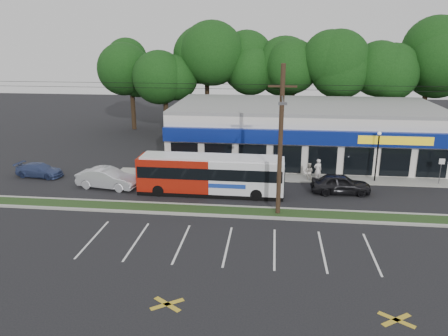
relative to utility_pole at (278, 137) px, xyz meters
The scene contains 16 objects.
ground 6.18m from the utility_pole, 161.89° to the right, with size 120.00×120.00×0.00m, color black.
grass_strip 6.06m from the utility_pole, behind, with size 40.00×1.60×0.12m, color #1D3415.
curb_south 6.10m from the utility_pole, 164.67° to the right, with size 40.00×0.25×0.14m, color #9E9E93.
curb_north 6.12m from the utility_pole, 161.93° to the left, with size 40.00×0.25×0.14m, color #9E9E93.
sidewalk 9.93m from the utility_pole, 74.97° to the left, with size 32.00×2.20×0.10m, color #9E9E93.
strip_mall 15.47m from the utility_pole, 79.90° to the left, with size 25.00×12.55×5.30m.
utility_pole is the anchor object (origin of this frame).
lamp_post 11.67m from the utility_pole, 43.95° to the left, with size 0.30×0.30×4.25m.
sign_post 15.71m from the utility_pole, 30.15° to the left, with size 0.45×0.10×2.23m.
tree_line 25.28m from the utility_pole, 87.33° to the left, with size 46.76×6.76×11.83m.
metrobus 7.18m from the utility_pole, 143.92° to the left, with size 11.07×2.44×2.97m.
car_dark 8.31m from the utility_pole, 43.92° to the left, with size 1.79×4.46×1.52m, color black.
car_silver 14.58m from the utility_pole, 163.31° to the left, with size 1.69×4.85×1.60m, color #B7B9C0.
car_blue 21.55m from the utility_pole, 163.19° to the left, with size 1.65×4.07×1.18m, color navy.
pedestrian_a 9.45m from the utility_pole, 65.43° to the left, with size 0.69×0.45×1.90m, color white.
pedestrian_b 9.29m from the utility_pole, 70.16° to the left, with size 0.75×0.59×1.55m, color beige.
Camera 1 is at (2.48, -26.65, 11.64)m, focal length 35.00 mm.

